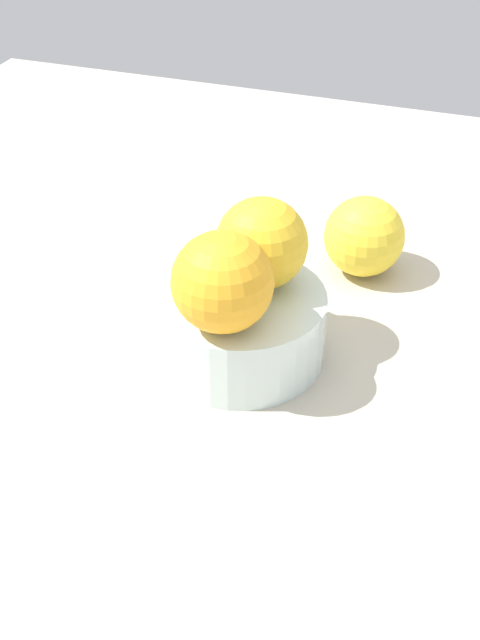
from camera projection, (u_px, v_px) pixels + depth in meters
ground_plane at (240, 364)px, 65.78cm from camera, size 110.00×110.00×2.00cm
fruit_bowl at (240, 327)px, 63.55cm from camera, size 13.35×13.35×5.70cm
orange_in_bowl_0 at (261, 243)px, 61.11cm from camera, size 7.08×7.08×7.08cm
orange_in_bowl_1 at (221, 282)px, 56.75cm from camera, size 7.33×7.33×7.33cm
orange_loose_0 at (364, 236)px, 72.82cm from camera, size 7.26×7.26×7.26cm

